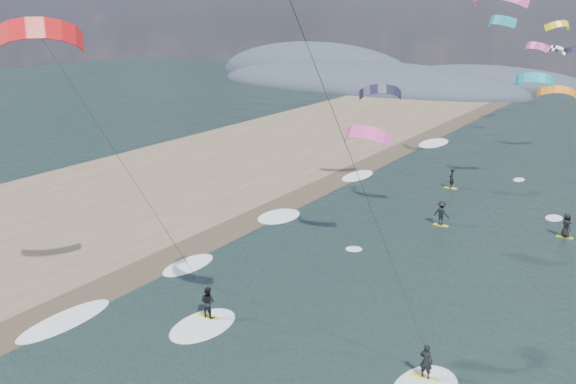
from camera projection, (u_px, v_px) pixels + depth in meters
The scene contains 7 objects.
wet_sand_strip at pixel (108, 287), 36.91m from camera, with size 3.00×240.00×0.00m, color #382D23.
coastal_hills at pixel (358, 81), 132.96m from camera, with size 80.00×41.00×15.00m.
kitesurfer_near_a at pixel (310, 62), 21.72m from camera, with size 7.74×8.96×18.33m.
kitesurfer_near_b at pixel (97, 133), 28.24m from camera, with size 6.89×9.24×15.68m.
far_kitesurfers at pixel (477, 209), 48.00m from camera, with size 11.92×10.74×1.86m.
bg_kite_field at pixel (520, 55), 63.02m from camera, with size 14.76×70.62×10.73m.
shoreline_surf at pixel (180, 265), 40.13m from camera, with size 2.40×79.40×0.11m.
Camera 1 is at (14.90, -12.96, 15.78)m, focal length 40.00 mm.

